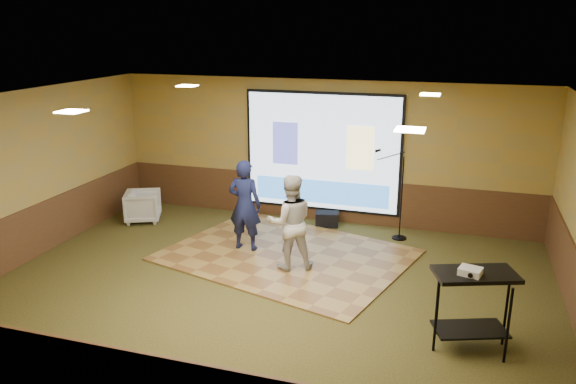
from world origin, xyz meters
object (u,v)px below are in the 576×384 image
(dance_floor, at_px, (287,255))
(mic_stand, at_px, (397,215))
(projector_screen, at_px, (322,154))
(duffel_bag, at_px, (327,219))
(banquet_chair, at_px, (143,206))
(player_right, at_px, (290,222))
(av_table, at_px, (473,294))
(projector, at_px, (470,271))
(player_left, at_px, (245,205))

(dance_floor, distance_m, mic_stand, 2.39)
(projector_screen, height_order, duffel_bag, projector_screen)
(banquet_chair, relative_size, duffel_bag, 1.53)
(player_right, bearing_deg, banquet_chair, -46.39)
(av_table, bearing_deg, projector_screen, 125.81)
(projector, bearing_deg, av_table, 68.01)
(player_right, height_order, duffel_bag, player_right)
(projector, relative_size, mic_stand, 0.15)
(banquet_chair, xyz_separation_m, duffel_bag, (3.84, 0.88, -0.18))
(mic_stand, relative_size, duffel_bag, 3.78)
(dance_floor, distance_m, player_left, 1.19)
(mic_stand, bearing_deg, av_table, -89.72)
(av_table, distance_m, mic_stand, 3.93)
(player_left, distance_m, player_right, 1.19)
(projector, bearing_deg, banquet_chair, 169.09)
(dance_floor, bearing_deg, projector_screen, 86.51)
(player_left, height_order, mic_stand, mic_stand)
(projector, height_order, duffel_bag, projector)
(player_right, xyz_separation_m, projector, (2.89, -1.74, 0.27))
(projector_screen, distance_m, mic_stand, 2.03)
(mic_stand, bearing_deg, banquet_chair, 166.03)
(dance_floor, bearing_deg, banquet_chair, 165.69)
(dance_floor, xyz_separation_m, duffel_bag, (0.33, 1.77, 0.13))
(projector_screen, bearing_deg, dance_floor, -93.49)
(projector_screen, xyz_separation_m, duffel_bag, (0.20, -0.30, -1.33))
(av_table, distance_m, banquet_chair, 7.39)
(player_left, height_order, projector, player_left)
(player_left, xyz_separation_m, player_right, (1.05, -0.57, -0.02))
(projector_screen, bearing_deg, player_left, -114.94)
(mic_stand, height_order, banquet_chair, mic_stand)
(player_right, distance_m, duffel_bag, 2.41)
(projector_screen, relative_size, banquet_chair, 4.59)
(projector, bearing_deg, duffel_bag, 139.23)
(av_table, xyz_separation_m, projector, (-0.07, -0.09, 0.35))
(projector, distance_m, duffel_bag, 5.01)
(projector_screen, height_order, av_table, projector_screen)
(player_right, bearing_deg, player_left, -54.07)
(av_table, height_order, mic_stand, mic_stand)
(dance_floor, distance_m, av_table, 3.94)
(dance_floor, height_order, banquet_chair, banquet_chair)
(duffel_bag, bearing_deg, banquet_chair, -167.15)
(player_right, distance_m, mic_stand, 2.59)
(dance_floor, height_order, mic_stand, mic_stand)
(projector_screen, xyz_separation_m, dance_floor, (-0.13, -2.07, -1.46))
(dance_floor, bearing_deg, av_table, -34.33)
(av_table, xyz_separation_m, banquet_chair, (-6.70, 3.07, -0.45))
(projector_screen, height_order, banquet_chair, projector_screen)
(dance_floor, height_order, player_left, player_left)
(projector, bearing_deg, projector_screen, 139.22)
(player_right, xyz_separation_m, banquet_chair, (-3.74, 1.42, -0.53))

